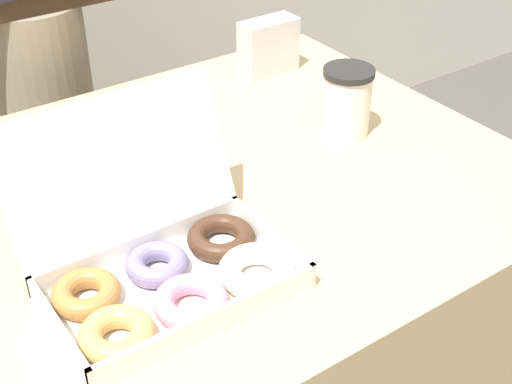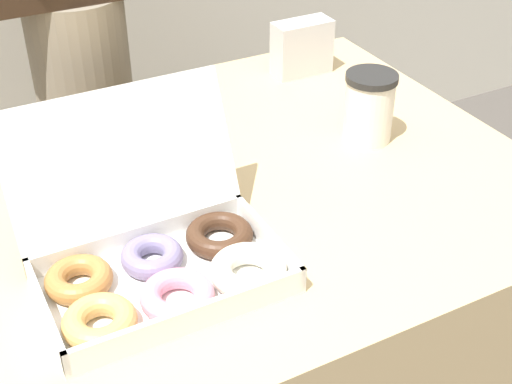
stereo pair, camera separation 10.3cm
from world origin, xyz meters
TOP-DOWN VIEW (x-y plane):
  - table at (0.00, 0.00)m, footprint 1.07×0.86m
  - donut_box at (-0.18, -0.19)m, footprint 0.35×0.30m
  - coffee_cup at (0.30, 0.00)m, footprint 0.09×0.09m
  - napkin_holder at (0.34, 0.30)m, footprint 0.13×0.06m

SIDE VIEW (x-z plane):
  - table at x=0.00m, z-range 0.00..0.73m
  - donut_box at x=-0.18m, z-range 0.65..0.87m
  - napkin_holder at x=0.34m, z-range 0.73..0.84m
  - coffee_cup at x=0.30m, z-range 0.73..0.86m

